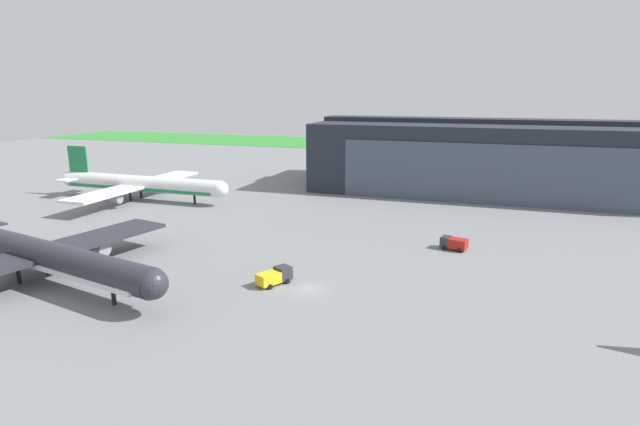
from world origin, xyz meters
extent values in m
plane|color=slate|center=(0.00, 0.00, 0.00)|extent=(440.00, 440.00, 0.00)
cube|color=#338933|center=(0.00, 187.59, 0.04)|extent=(440.00, 56.00, 0.08)
cube|color=#232833|center=(20.94, 81.29, 8.90)|extent=(88.84, 38.15, 17.80)
cube|color=#424C60|center=(20.94, 62.07, 7.12)|extent=(67.52, 0.30, 14.24)
cube|color=#232833|center=(20.94, 81.29, 18.40)|extent=(88.84, 9.16, 1.20)
cylinder|color=white|center=(-58.44, 40.34, 4.10)|extent=(44.14, 3.87, 3.84)
sphere|color=white|center=(-36.37, 40.32, 4.10)|extent=(3.69, 3.69, 3.69)
sphere|color=white|center=(-80.51, 40.35, 4.10)|extent=(3.00, 3.00, 3.00)
cube|color=#1E7A42|center=(-58.44, 40.34, 3.04)|extent=(40.61, 3.91, 0.67)
cube|color=#1E7A42|center=(-76.98, 40.35, 9.28)|extent=(5.74, 0.40, 6.53)
cube|color=white|center=(-77.87, 37.46, 4.48)|extent=(3.98, 5.38, 0.28)
cube|color=white|center=(-77.86, 43.24, 4.48)|extent=(3.98, 5.38, 0.28)
cube|color=white|center=(-59.33, 29.19, 3.62)|extent=(7.08, 20.18, 0.56)
cube|color=white|center=(-59.32, 51.48, 3.62)|extent=(7.08, 20.18, 0.56)
cylinder|color=gray|center=(-58.53, 30.81, 2.26)|extent=(3.65, 2.12, 2.11)
cylinder|color=gray|center=(-58.52, 49.87, 2.26)|extent=(3.65, 2.12, 2.11)
cylinder|color=black|center=(-43.44, 40.33, 1.09)|extent=(0.56, 0.56, 2.18)
cylinder|color=black|center=(-60.21, 38.32, 1.09)|extent=(0.56, 0.56, 2.18)
cylinder|color=black|center=(-60.21, 42.36, 1.09)|extent=(0.56, 0.56, 2.18)
cylinder|color=#282B33|center=(-36.43, -9.58, 4.24)|extent=(45.50, 13.11, 3.93)
sphere|color=#282B33|center=(-14.08, -14.21, 4.24)|extent=(3.78, 3.78, 3.78)
cube|color=silver|center=(-36.43, -9.58, 3.15)|extent=(41.93, 12.41, 0.69)
cube|color=#282B33|center=(-35.13, 1.20, 3.74)|extent=(11.10, 20.55, 0.56)
cylinder|color=gray|center=(-34.66, -0.49, 2.36)|extent=(4.10, 2.88, 2.16)
cylinder|color=black|center=(-21.23, -12.73, 1.13)|extent=(0.56, 0.56, 2.27)
cylinder|color=black|center=(-38.63, -11.23, 1.13)|extent=(0.56, 0.56, 2.27)
cylinder|color=black|center=(-37.80, -7.18, 1.13)|extent=(0.56, 0.56, 2.27)
cube|color=#2D2D33|center=(-4.29, 1.41, 1.28)|extent=(2.71, 2.68, 1.85)
cube|color=yellow|center=(-5.50, -0.81, 1.10)|extent=(3.28, 3.71, 1.50)
cylinder|color=black|center=(-3.34, 0.85, 0.35)|extent=(0.57, 0.74, 0.71)
cylinder|color=black|center=(-5.28, 1.90, 0.35)|extent=(0.57, 0.74, 0.71)
cylinder|color=black|center=(-4.79, -1.82, 0.35)|extent=(0.57, 0.74, 0.71)
cylinder|color=black|center=(-6.74, -0.76, 0.35)|extent=(0.57, 0.74, 0.71)
cube|color=#2D2D33|center=(15.84, 24.65, 1.20)|extent=(1.92, 2.45, 1.71)
cube|color=#AD1E19|center=(17.91, 24.09, 1.15)|extent=(3.35, 2.84, 1.60)
cylinder|color=black|center=(16.30, 25.74, 0.35)|extent=(0.74, 0.43, 0.70)
cylinder|color=black|center=(15.69, 23.47, 0.35)|extent=(0.74, 0.43, 0.70)
cylinder|color=black|center=(18.78, 25.06, 0.35)|extent=(0.74, 0.43, 0.70)
cylinder|color=black|center=(18.17, 22.80, 0.35)|extent=(0.74, 0.43, 0.70)
camera|label=1|loc=(22.18, -59.75, 26.08)|focal=28.26mm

